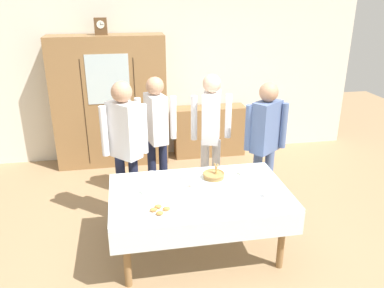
{
  "coord_description": "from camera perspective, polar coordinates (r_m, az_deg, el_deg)",
  "views": [
    {
      "loc": [
        -0.69,
        -3.62,
        2.63
      ],
      "look_at": [
        0.0,
        0.2,
        1.09
      ],
      "focal_mm": 36.37,
      "sensor_mm": 36.0,
      "label": 1
    }
  ],
  "objects": [
    {
      "name": "spoon_mid_right",
      "position": [
        3.72,
        -8.07,
        -9.05
      ],
      "size": [
        0.12,
        0.02,
        0.01
      ],
      "color": "silver",
      "rests_on": "dining_table"
    },
    {
      "name": "wall_cabinet",
      "position": [
        6.19,
        -11.89,
        6.04
      ],
      "size": [
        1.72,
        0.46,
        2.02
      ],
      "color": "olive",
      "rests_on": "ground"
    },
    {
      "name": "book_stack",
      "position": [
        6.42,
        2.63,
        5.82
      ],
      "size": [
        0.17,
        0.21,
        0.09
      ],
      "color": "#2D5184",
      "rests_on": "bookshelf_low"
    },
    {
      "name": "back_wall",
      "position": [
        6.44,
        -3.95,
        10.12
      ],
      "size": [
        6.4,
        0.1,
        2.7
      ],
      "primitive_type": "cube",
      "color": "silver",
      "rests_on": "ground"
    },
    {
      "name": "tea_cup_front_edge",
      "position": [
        4.16,
        -1.04,
        -4.95
      ],
      "size": [
        0.13,
        0.13,
        0.06
      ],
      "color": "silver",
      "rests_on": "dining_table"
    },
    {
      "name": "pastry_plate",
      "position": [
        3.61,
        -4.74,
        -9.77
      ],
      "size": [
        0.28,
        0.28,
        0.05
      ],
      "color": "white",
      "rests_on": "dining_table"
    },
    {
      "name": "person_behind_table_left",
      "position": [
        4.45,
        -9.83,
        0.62
      ],
      "size": [
        0.52,
        0.4,
        1.72
      ],
      "color": "#191E38",
      "rests_on": "ground"
    },
    {
      "name": "tea_cup_near_right",
      "position": [
        4.01,
        0.23,
        -6.04
      ],
      "size": [
        0.13,
        0.13,
        0.06
      ],
      "color": "white",
      "rests_on": "dining_table"
    },
    {
      "name": "bread_basket",
      "position": [
        4.21,
        3.21,
        -4.54
      ],
      "size": [
        0.24,
        0.24,
        0.16
      ],
      "color": "#9E7542",
      "rests_on": "dining_table"
    },
    {
      "name": "dining_table",
      "position": [
        3.98,
        1.13,
        -8.2
      ],
      "size": [
        1.8,
        1.08,
        0.74
      ],
      "color": "olive",
      "rests_on": "ground"
    },
    {
      "name": "tea_cup_far_left",
      "position": [
        4.3,
        7.44,
        -4.21
      ],
      "size": [
        0.13,
        0.13,
        0.06
      ],
      "color": "silver",
      "rests_on": "dining_table"
    },
    {
      "name": "person_behind_table_right",
      "position": [
        4.72,
        10.73,
        1.15
      ],
      "size": [
        0.52,
        0.37,
        1.66
      ],
      "color": "slate",
      "rests_on": "ground"
    },
    {
      "name": "spoon_far_right",
      "position": [
        3.91,
        -2.16,
        -7.23
      ],
      "size": [
        0.12,
        0.02,
        0.01
      ],
      "color": "silver",
      "rests_on": "dining_table"
    },
    {
      "name": "ground_plane",
      "position": [
        4.53,
        0.46,
        -13.87
      ],
      "size": [
        12.0,
        12.0,
        0.0
      ],
      "primitive_type": "plane",
      "color": "#997A56",
      "rests_on": "ground"
    },
    {
      "name": "bookshelf_low",
      "position": [
        6.57,
        2.56,
        1.93
      ],
      "size": [
        1.18,
        0.35,
        0.84
      ],
      "color": "olive",
      "rests_on": "ground"
    },
    {
      "name": "tea_cup_back_edge",
      "position": [
        4.24,
        -5.92,
        -4.54
      ],
      "size": [
        0.13,
        0.13,
        0.06
      ],
      "color": "white",
      "rests_on": "dining_table"
    },
    {
      "name": "spoon_center",
      "position": [
        4.27,
        -2.94,
        -4.6
      ],
      "size": [
        0.12,
        0.02,
        0.01
      ],
      "color": "silver",
      "rests_on": "dining_table"
    },
    {
      "name": "tea_cup_far_right",
      "position": [
        3.91,
        -6.9,
        -6.99
      ],
      "size": [
        0.13,
        0.13,
        0.06
      ],
      "color": "silver",
      "rests_on": "dining_table"
    },
    {
      "name": "person_by_cabinet",
      "position": [
        4.91,
        2.83,
        2.65
      ],
      "size": [
        0.52,
        0.41,
        1.69
      ],
      "color": "silver",
      "rests_on": "ground"
    },
    {
      "name": "person_beside_shelf",
      "position": [
        4.94,
        -5.26,
        2.43
      ],
      "size": [
        0.52,
        0.4,
        1.66
      ],
      "color": "#191E38",
      "rests_on": "ground"
    },
    {
      "name": "mantel_clock",
      "position": [
        6.0,
        -13.24,
        16.46
      ],
      "size": [
        0.18,
        0.11,
        0.24
      ],
      "color": "brown",
      "rests_on": "wall_cabinet"
    },
    {
      "name": "tea_cup_near_left",
      "position": [
        3.9,
        11.06,
        -7.29
      ],
      "size": [
        0.13,
        0.13,
        0.06
      ],
      "color": "white",
      "rests_on": "dining_table"
    }
  ]
}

